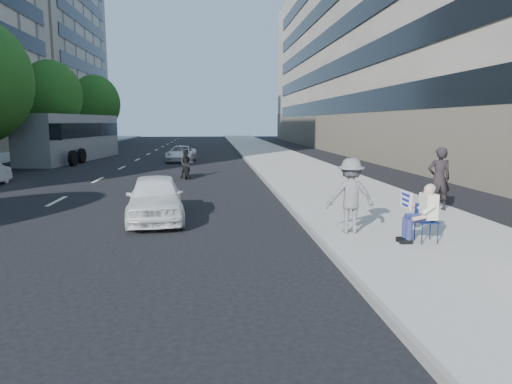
{
  "coord_description": "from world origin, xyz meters",
  "views": [
    {
      "loc": [
        -0.99,
        -8.55,
        2.79
      ],
      "look_at": [
        0.1,
        2.64,
        1.06
      ],
      "focal_mm": 32.0,
      "sensor_mm": 36.0,
      "label": 1
    }
  ],
  "objects": [
    {
      "name": "white_sedan_near",
      "position": [
        -2.62,
        4.5,
        0.65
      ],
      "size": [
        1.94,
        3.97,
        1.3
      ],
      "primitive_type": "imported",
      "rotation": [
        0.0,
        0.0,
        0.11
      ],
      "color": "white",
      "rests_on": "ground"
    },
    {
      "name": "pedestrian_woman",
      "position": [
        5.8,
        4.44,
        1.1
      ],
      "size": [
        0.74,
        0.53,
        1.9
      ],
      "primitive_type": "imported",
      "rotation": [
        0.0,
        0.0,
        3.02
      ],
      "color": "black",
      "rests_on": "near_sidewalk"
    },
    {
      "name": "white_sedan_far",
      "position": [
        -3.14,
        24.12,
        0.55
      ],
      "size": [
        2.11,
        4.1,
        1.1
      ],
      "primitive_type": "imported",
      "rotation": [
        0.0,
        0.0,
        -0.07
      ],
      "color": "white",
      "rests_on": "ground"
    },
    {
      "name": "bus",
      "position": [
        -11.04,
        25.91,
        1.64
      ],
      "size": [
        4.13,
        12.32,
        3.3
      ],
      "rotation": [
        0.0,
        0.0,
        -0.13
      ],
      "color": "gray",
      "rests_on": "ground"
    },
    {
      "name": "tree_far_e",
      "position": [
        -13.7,
        44.0,
        4.78
      ],
      "size": [
        5.4,
        5.4,
        7.89
      ],
      "color": "#382616",
      "rests_on": "ground"
    },
    {
      "name": "ground",
      "position": [
        0.0,
        0.0,
        0.0
      ],
      "size": [
        160.0,
        160.0,
        0.0
      ],
      "primitive_type": "plane",
      "color": "black",
      "rests_on": "ground"
    },
    {
      "name": "motorcycle",
      "position": [
        -2.25,
        14.48,
        0.64
      ],
      "size": [
        0.75,
        2.05,
        1.42
      ],
      "rotation": [
        0.0,
        0.0,
        0.11
      ],
      "color": "black",
      "rests_on": "ground"
    },
    {
      "name": "far_bldg_north",
      "position": [
        -30.0,
        62.0,
        14.0
      ],
      "size": [
        22.0,
        28.0,
        28.0
      ],
      "primitive_type": "cube",
      "color": "#C1AE90",
      "rests_on": "ground"
    },
    {
      "name": "tree_far_d",
      "position": [
        -13.7,
        30.0,
        4.89
      ],
      "size": [
        4.8,
        4.8,
        7.65
      ],
      "color": "#382616",
      "rests_on": "ground"
    },
    {
      "name": "near_sidewalk",
      "position": [
        4.0,
        20.0,
        0.07
      ],
      "size": [
        5.0,
        120.0,
        0.15
      ],
      "primitive_type": "cube",
      "color": "#9C9A92",
      "rests_on": "ground"
    },
    {
      "name": "near_building",
      "position": [
        17.0,
        32.0,
        10.0
      ],
      "size": [
        14.0,
        70.0,
        20.0
      ],
      "primitive_type": "cube",
      "color": "gray",
      "rests_on": "ground"
    },
    {
      "name": "seated_protester",
      "position": [
        3.6,
        0.9,
        0.87
      ],
      "size": [
        0.83,
        1.12,
        1.31
      ],
      "color": "navy",
      "rests_on": "near_sidewalk"
    },
    {
      "name": "jogger",
      "position": [
        2.3,
        1.94,
        1.05
      ],
      "size": [
        1.2,
        0.73,
        1.79
      ],
      "primitive_type": "imported",
      "rotation": [
        0.0,
        0.0,
        3.09
      ],
      "color": "slate",
      "rests_on": "near_sidewalk"
    }
  ]
}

